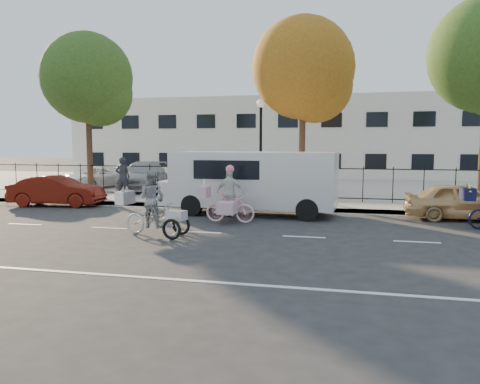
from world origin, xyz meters
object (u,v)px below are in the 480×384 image
(white_van, at_px, (251,180))
(lot_car_c, at_px, (270,178))
(gold_sedan, at_px, (462,202))
(lot_car_d, at_px, (305,179))
(lot_car_a, at_px, (144,176))
(unicorn_bike, at_px, (229,201))
(pedestrian, at_px, (123,177))
(lot_car_b, at_px, (95,177))
(lamppost, at_px, (261,132))
(red_sedan, at_px, (57,191))
(zebra_trike, at_px, (153,210))

(white_van, bearing_deg, lot_car_c, 97.17)
(gold_sedan, bearing_deg, lot_car_d, 40.64)
(gold_sedan, distance_m, lot_car_a, 15.49)
(unicorn_bike, xyz_separation_m, pedestrian, (-6.35, 4.96, 0.36))
(white_van, height_order, lot_car_a, white_van)
(lot_car_a, height_order, lot_car_d, lot_car_a)
(lot_car_a, distance_m, lot_car_b, 3.12)
(lot_car_b, bearing_deg, lot_car_a, 4.16)
(lamppost, bearing_deg, lot_car_a, 155.64)
(red_sedan, xyz_separation_m, lot_car_b, (-1.77, 6.07, 0.10))
(lamppost, bearing_deg, unicorn_bike, -91.56)
(red_sedan, relative_size, lot_car_c, 1.01)
(unicorn_bike, bearing_deg, lot_car_b, 51.23)
(lot_car_d, bearing_deg, unicorn_bike, -120.54)
(pedestrian, bearing_deg, white_van, 142.46)
(zebra_trike, height_order, unicorn_bike, unicorn_bike)
(lamppost, relative_size, red_sedan, 1.13)
(lot_car_a, relative_size, lot_car_c, 1.33)
(lot_car_a, bearing_deg, pedestrian, -96.61)
(gold_sedan, bearing_deg, lot_car_c, 46.07)
(gold_sedan, height_order, pedestrian, pedestrian)
(lot_car_d, bearing_deg, lot_car_c, 142.11)
(lot_car_d, bearing_deg, lot_car_a, 166.43)
(lot_car_a, height_order, lot_car_b, lot_car_a)
(lot_car_b, bearing_deg, red_sedan, -62.15)
(white_van, relative_size, lot_car_d, 1.65)
(lot_car_c, relative_size, lot_car_d, 0.96)
(red_sedan, bearing_deg, gold_sedan, -97.93)
(pedestrian, relative_size, lot_car_d, 0.46)
(lamppost, bearing_deg, pedestrian, 180.00)
(lot_car_d, bearing_deg, white_van, -120.69)
(zebra_trike, xyz_separation_m, lot_car_a, (-5.14, 10.62, 0.16))
(zebra_trike, bearing_deg, lot_car_a, 36.14)
(red_sedan, relative_size, lot_car_b, 0.91)
(lamppost, relative_size, gold_sedan, 1.15)
(lamppost, distance_m, red_sedan, 8.93)
(unicorn_bike, height_order, lot_car_c, unicorn_bike)
(lamppost, xyz_separation_m, lot_car_b, (-9.96, 3.51, -2.37))
(white_van, bearing_deg, unicorn_bike, -97.03)
(lot_car_d, bearing_deg, lamppost, -130.66)
(white_van, height_order, lot_car_b, white_van)
(unicorn_bike, height_order, pedestrian, pedestrian)
(unicorn_bike, distance_m, pedestrian, 8.07)
(unicorn_bike, bearing_deg, gold_sedan, -71.20)
(white_van, distance_m, red_sedan, 8.43)
(zebra_trike, xyz_separation_m, lot_car_b, (-8.23, 11.02, 0.02))
(lot_car_d, bearing_deg, gold_sedan, -68.53)
(zebra_trike, xyz_separation_m, unicorn_bike, (1.60, 2.54, -0.01))
(white_van, bearing_deg, pedestrian, 158.67)
(gold_sedan, bearing_deg, zebra_trike, 116.75)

